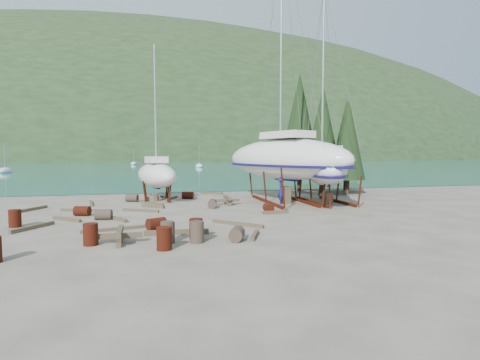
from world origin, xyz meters
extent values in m
plane|color=#595546|center=(0.00, 0.00, 0.00)|extent=(600.00, 600.00, 0.00)
plane|color=#1C6E8E|center=(0.00, 315.00, 0.01)|extent=(700.00, 700.00, 0.00)
ellipsoid|color=#202F17|center=(0.00, 320.00, 0.00)|extent=(800.00, 360.00, 110.00)
cube|color=beige|center=(-60.00, 190.00, 2.00)|extent=(6.00, 5.00, 4.00)
cube|color=#A54C2D|center=(-60.00, 190.00, 4.80)|extent=(6.60, 5.60, 1.60)
cube|color=beige|center=(-20.00, 190.00, 2.00)|extent=(6.00, 5.00, 4.00)
cube|color=#A54C2D|center=(-20.00, 190.00, 4.80)|extent=(6.60, 5.60, 1.60)
cube|color=beige|center=(30.00, 190.00, 2.00)|extent=(6.00, 5.00, 4.00)
cube|color=#A54C2D|center=(30.00, 190.00, 4.80)|extent=(6.60, 5.60, 1.60)
cylinder|color=black|center=(12.50, 12.00, 0.80)|extent=(0.36, 0.36, 1.60)
cone|color=black|center=(12.50, 12.00, 5.80)|extent=(3.60, 3.60, 8.40)
cylinder|color=black|center=(14.00, 10.00, 0.68)|extent=(0.36, 0.36, 1.36)
cone|color=black|center=(14.00, 10.00, 4.93)|extent=(3.06, 3.06, 7.14)
cylinder|color=black|center=(11.00, 14.00, 0.92)|extent=(0.36, 0.36, 1.84)
cone|color=black|center=(11.00, 14.00, 6.67)|extent=(4.14, 4.14, 9.66)
cylinder|color=black|center=(15.50, 13.00, 0.72)|extent=(0.36, 0.36, 1.44)
cone|color=black|center=(15.50, 13.00, 5.22)|extent=(3.24, 3.24, 7.56)
ellipsoid|color=white|center=(-30.00, 60.00, 0.38)|extent=(2.00, 5.00, 1.40)
cylinder|color=silver|center=(-30.00, 60.00, 3.23)|extent=(0.08, 0.08, 5.00)
ellipsoid|color=white|center=(10.00, 80.00, 0.38)|extent=(2.00, 5.00, 1.40)
cylinder|color=silver|center=(10.00, 80.00, 3.23)|extent=(0.08, 0.08, 5.00)
ellipsoid|color=white|center=(-8.00, 110.00, 0.38)|extent=(2.00, 5.00, 1.40)
cylinder|color=silver|center=(-8.00, 110.00, 3.23)|extent=(0.08, 0.08, 5.00)
ellipsoid|color=white|center=(6.48, 6.30, 3.25)|extent=(8.04, 13.52, 3.04)
cube|color=#120D44|center=(6.48, 5.65, 2.19)|extent=(1.04, 2.29, 1.00)
cube|color=silver|center=(6.48, 5.65, 5.02)|extent=(3.30, 4.38, 0.50)
cylinder|color=silver|center=(6.48, 6.95, 12.68)|extent=(0.14, 0.14, 15.62)
cube|color=#50150D|center=(5.15, 6.30, 0.10)|extent=(0.18, 7.16, 0.20)
cube|color=#50150D|center=(7.80, 6.30, 0.10)|extent=(0.18, 7.16, 0.20)
cube|color=brown|center=(6.48, 5.65, 0.62)|extent=(0.50, 0.80, 1.24)
ellipsoid|color=white|center=(9.30, 5.12, 2.53)|extent=(6.14, 10.35, 2.35)
cube|color=#120D44|center=(9.30, 4.62, 1.81)|extent=(0.85, 1.77, 1.00)
cube|color=silver|center=(9.30, 4.62, 3.96)|extent=(2.52, 3.35, 0.50)
cylinder|color=silver|center=(9.30, 5.62, 9.79)|extent=(0.14, 0.14, 11.95)
cube|color=#50150D|center=(8.29, 5.12, 0.10)|extent=(0.18, 5.48, 0.20)
cube|color=#50150D|center=(10.31, 5.12, 0.10)|extent=(0.18, 5.48, 0.20)
cube|color=brown|center=(9.30, 4.62, 0.43)|extent=(0.50, 0.80, 0.86)
ellipsoid|color=white|center=(-2.77, 10.07, 1.96)|extent=(4.04, 7.98, 1.96)
cube|color=#120D44|center=(-2.77, 9.69, 1.43)|extent=(0.55, 1.40, 1.00)
cube|color=silver|center=(-2.77, 9.69, 3.20)|extent=(1.80, 2.53, 0.50)
cylinder|color=silver|center=(-2.77, 10.45, 7.63)|extent=(0.14, 0.14, 9.17)
cube|color=#50150D|center=(-3.61, 10.07, 0.10)|extent=(0.18, 4.20, 0.20)
cube|color=#50150D|center=(-1.93, 10.07, 0.10)|extent=(0.18, 4.20, 0.20)
cube|color=brown|center=(-2.77, 9.69, 0.24)|extent=(0.50, 0.80, 0.48)
imported|color=navy|center=(5.96, 5.26, 0.96)|extent=(0.69, 0.82, 1.93)
cylinder|color=#2D2823|center=(0.17, -5.14, 0.29)|extent=(0.87, 1.03, 0.58)
cylinder|color=#50150D|center=(-7.21, 3.18, 0.29)|extent=(1.02, 0.83, 0.58)
cylinder|color=#50150D|center=(-2.86, -5.94, 0.44)|extent=(0.58, 0.58, 0.88)
cylinder|color=#50150D|center=(-0.30, 10.14, 0.29)|extent=(1.02, 0.83, 0.58)
cylinder|color=#2D2823|center=(-2.67, -4.83, 0.44)|extent=(0.58, 0.58, 0.88)
cylinder|color=#50150D|center=(3.81, 1.68, 0.29)|extent=(0.67, 0.93, 0.58)
cylinder|color=#50150D|center=(-1.45, -4.40, 0.44)|extent=(0.58, 0.58, 0.88)
cylinder|color=#50150D|center=(-9.89, 0.35, 0.44)|extent=(0.58, 0.58, 0.88)
cylinder|color=#2D2823|center=(-4.64, 9.26, 0.29)|extent=(1.02, 0.82, 0.58)
cylinder|color=#50150D|center=(-5.68, -4.50, 0.44)|extent=(0.58, 0.58, 0.88)
cylinder|color=#2D2823|center=(0.77, 4.54, 0.29)|extent=(0.76, 0.98, 0.58)
cylinder|color=#50150D|center=(-3.07, -2.00, 0.29)|extent=(1.04, 0.91, 0.58)
cylinder|color=#2D2823|center=(-5.85, 1.51, 0.29)|extent=(0.96, 0.70, 0.58)
cylinder|color=#2D2823|center=(-1.50, -5.07, 0.44)|extent=(0.58, 0.58, 0.88)
cube|color=brown|center=(-2.93, 12.72, 0.07)|extent=(1.50, 2.49, 0.14)
cube|color=brown|center=(4.11, 1.19, 0.10)|extent=(1.65, 0.28, 0.19)
cube|color=brown|center=(-10.71, 6.18, 0.09)|extent=(1.31, 2.29, 0.19)
cube|color=brown|center=(-5.00, -1.74, 0.07)|extent=(3.02, 0.90, 0.15)
cube|color=brown|center=(-5.16, 1.19, 0.09)|extent=(1.31, 1.96, 0.17)
cube|color=brown|center=(0.97, -1.87, 0.08)|extent=(2.24, 2.28, 0.16)
cube|color=brown|center=(2.15, 13.11, 0.10)|extent=(1.95, 1.26, 0.19)
cube|color=brown|center=(1.08, -4.69, 0.09)|extent=(0.85, 1.65, 0.17)
cube|color=brown|center=(-3.11, 5.56, 0.09)|extent=(1.50, 1.33, 0.19)
cube|color=brown|center=(-1.55, 10.26, 0.08)|extent=(1.07, 2.04, 0.15)
cube|color=brown|center=(-3.19, 7.33, 0.08)|extent=(1.65, 2.14, 0.16)
cube|color=brown|center=(-3.92, 4.00, 0.08)|extent=(2.29, 1.45, 0.15)
cube|color=brown|center=(-7.76, 1.61, 0.08)|extent=(1.74, 1.58, 0.17)
cube|color=brown|center=(-8.89, -0.42, 0.09)|extent=(1.50, 2.24, 0.18)
cube|color=brown|center=(-7.48, 8.57, 0.07)|extent=(0.61, 2.94, 0.15)
cube|color=brown|center=(-2.20, -3.38, 0.11)|extent=(2.89, 0.46, 0.23)
cube|color=brown|center=(-7.69, 5.01, 0.08)|extent=(2.39, 1.15, 0.16)
cube|color=brown|center=(-4.57, -4.40, 0.10)|extent=(0.20, 1.80, 0.20)
cube|color=brown|center=(-4.57, -4.40, 0.30)|extent=(1.80, 0.20, 0.20)
cube|color=brown|center=(-4.57, -4.40, 0.50)|extent=(0.20, 1.80, 0.20)
cube|color=brown|center=(2.09, 5.92, 0.10)|extent=(0.20, 1.80, 0.20)
cube|color=brown|center=(2.09, 5.92, 0.30)|extent=(1.80, 0.20, 0.20)
cube|color=brown|center=(2.09, 5.92, 0.50)|extent=(0.20, 1.80, 0.20)
camera|label=1|loc=(-3.42, -20.23, 3.64)|focal=28.00mm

